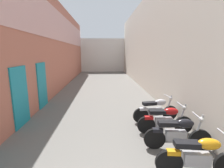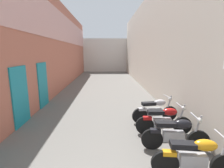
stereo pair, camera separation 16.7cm
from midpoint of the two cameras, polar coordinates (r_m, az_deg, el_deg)
ground_plane at (r=10.22m, az=-3.66°, el=-4.37°), size 38.96×38.96×0.00m
building_left at (r=12.26m, az=-19.34°, el=12.38°), size 0.45×22.96×6.22m
building_right at (r=12.28m, az=11.86°, el=13.38°), size 0.45×22.96×6.54m
building_far_end at (r=24.35m, az=-3.47°, el=9.94°), size 9.04×2.00×4.59m
motorcycle_second at (r=4.26m, az=26.99°, el=-21.24°), size 1.85×0.58×1.04m
motorcycle_third at (r=5.06m, az=20.96°, el=-15.45°), size 1.85×0.58×1.04m
motorcycle_fourth at (r=5.83m, az=17.24°, el=-11.62°), size 1.85×0.58×1.04m
motorcycle_fifth at (r=6.70m, az=14.34°, el=-8.51°), size 1.84×0.58×1.04m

